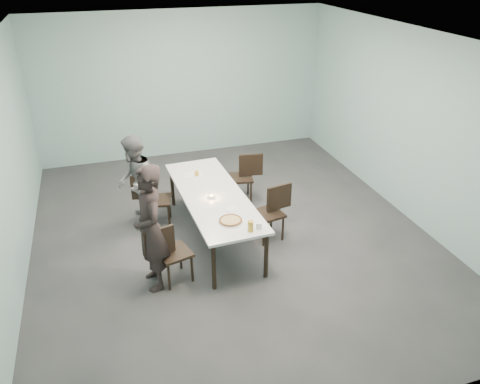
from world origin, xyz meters
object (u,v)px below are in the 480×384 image
object	(u,v)px
table	(213,197)
tealight	(211,197)
diner_near	(151,229)
chair_far_left	(152,196)
pizza	(231,220)
side_plate	(231,209)
diner_far	(135,182)
chair_near_right	(273,208)
water_tumbler	(259,226)
chair_far_right	(245,174)
amber_tumbler	(197,173)
beer_glass	(251,226)
chair_near_left	(168,250)

from	to	relation	value
table	tealight	world-z (taller)	tealight
diner_near	chair_far_left	bearing A→B (deg)	166.89
pizza	side_plate	world-z (taller)	pizza
diner_far	chair_near_right	bearing A→B (deg)	70.74
diner_far	pizza	world-z (taller)	diner_far
water_tumbler	tealight	bearing A→B (deg)	111.04
chair_near_right	tealight	xyz separation A→B (m)	(-0.92, 0.16, 0.27)
chair_far_left	water_tumbler	xyz separation A→B (m)	(1.17, -1.79, 0.29)
chair_far_right	tealight	size ratio (longest dim) A/B	15.54
table	diner_far	distance (m)	1.29
chair_near_right	water_tumbler	world-z (taller)	chair_near_right
table	pizza	size ratio (longest dim) A/B	7.76
chair_near_right	water_tumbler	bearing A→B (deg)	47.41
chair_near_right	amber_tumbler	size ratio (longest dim) A/B	10.88
side_plate	tealight	size ratio (longest dim) A/B	3.21
chair_near_right	water_tumbler	size ratio (longest dim) A/B	9.67
chair_far_right	diner_far	size ratio (longest dim) A/B	0.57
diner_far	beer_glass	distance (m)	2.27
chair_far_left	diner_far	bearing A→B (deg)	177.75
diner_near	tealight	bearing A→B (deg)	122.44
chair_near_right	diner_near	size ratio (longest dim) A/B	0.50
chair_near_right	diner_near	distance (m)	2.04
chair_far_left	pizza	xyz separation A→B (m)	(0.87, -1.51, 0.27)
diner_near	amber_tumbler	distance (m)	1.86
chair_far_left	side_plate	world-z (taller)	chair_far_left
diner_far	chair_far_left	bearing A→B (deg)	84.25
chair_far_left	side_plate	distance (m)	1.56
chair_near_left	chair_near_right	xyz separation A→B (m)	(1.72, 0.62, 0.00)
pizza	beer_glass	size ratio (longest dim) A/B	2.27
side_plate	chair_far_right	bearing A→B (deg)	65.45
table	diner_near	size ratio (longest dim) A/B	1.52
pizza	tealight	size ratio (longest dim) A/B	6.07
chair_far_left	tealight	world-z (taller)	chair_far_left
chair_far_right	tealight	distance (m)	1.47
side_plate	tealight	bearing A→B (deg)	113.90
diner_near	side_plate	world-z (taller)	diner_near
side_plate	amber_tumbler	bearing A→B (deg)	100.10
diner_near	diner_far	distance (m)	1.62
chair_near_left	tealight	bearing A→B (deg)	28.83
beer_glass	water_tumbler	size ratio (longest dim) A/B	1.67
pizza	beer_glass	bearing A→B (deg)	-59.29
pizza	diner_near	bearing A→B (deg)	-177.41
chair_far_right	water_tumbler	size ratio (longest dim) A/B	9.67
chair_near_left	side_plate	xyz separation A→B (m)	(0.98, 0.37, 0.25)
amber_tumbler	pizza	bearing A→B (deg)	-85.65
chair_far_right	tealight	xyz separation A→B (m)	(-0.89, -1.14, 0.27)
pizza	amber_tumbler	size ratio (longest dim) A/B	4.25
water_tumbler	tealight	distance (m)	1.08
chair_near_left	chair_far_left	size ratio (longest dim) A/B	1.00
chair_near_right	amber_tumbler	bearing A→B (deg)	-55.88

